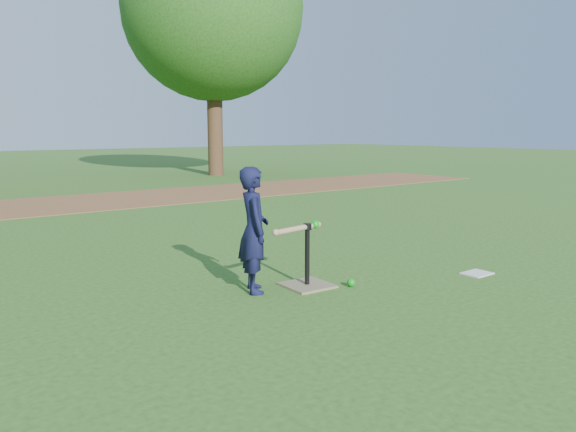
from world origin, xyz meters
TOP-DOWN VIEW (x-y plane):
  - ground at (0.00, 0.00)m, footprint 80.00×80.00m
  - dirt_strip at (0.00, 7.50)m, footprint 24.00×3.00m
  - child at (-0.20, -0.01)m, footprint 0.43×0.50m
  - wiffle_ball_ground at (0.62, -0.46)m, footprint 0.08×0.08m
  - clipboard at (2.00, -0.92)m, footprint 0.30×0.23m
  - batting_tee at (0.29, -0.19)m, footprint 0.46×0.46m
  - swing_action at (0.19, -0.21)m, footprint 0.63×0.16m
  - tree_right at (6.50, 12.00)m, footprint 5.80×5.80m

SIDE VIEW (x-z plane):
  - ground at x=0.00m, z-range 0.00..0.00m
  - dirt_strip at x=0.00m, z-range 0.00..0.01m
  - clipboard at x=2.00m, z-range 0.00..0.01m
  - wiffle_ball_ground at x=0.62m, z-range 0.00..0.08m
  - batting_tee at x=0.29m, z-range -0.20..0.42m
  - child at x=-0.20m, z-range 0.00..1.17m
  - swing_action at x=0.19m, z-range 0.54..0.63m
  - tree_right at x=6.50m, z-range 1.19..9.39m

